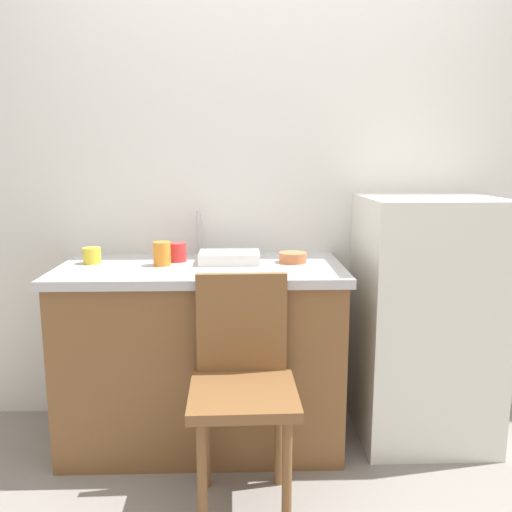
# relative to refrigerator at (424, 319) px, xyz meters

# --- Properties ---
(back_wall) EXTENTS (4.80, 0.10, 2.63)m
(back_wall) POSITION_rel_refrigerator_xyz_m (-0.75, 0.33, 0.74)
(back_wall) COLOR silver
(back_wall) RESTS_ON ground_plane
(cabinet_base) EXTENTS (1.25, 0.60, 0.81)m
(cabinet_base) POSITION_rel_refrigerator_xyz_m (-1.05, -0.02, -0.17)
(cabinet_base) COLOR brown
(cabinet_base) RESTS_ON ground_plane
(countertop) EXTENTS (1.29, 0.64, 0.04)m
(countertop) POSITION_rel_refrigerator_xyz_m (-1.05, -0.02, 0.25)
(countertop) COLOR #B7B7BC
(countertop) RESTS_ON cabinet_base
(faucet) EXTENTS (0.02, 0.02, 0.22)m
(faucet) POSITION_rel_refrigerator_xyz_m (-1.08, 0.23, 0.38)
(faucet) COLOR #B7B7BC
(faucet) RESTS_ON countertop
(refrigerator) EXTENTS (0.61, 0.56, 1.16)m
(refrigerator) POSITION_rel_refrigerator_xyz_m (0.00, 0.00, 0.00)
(refrigerator) COLOR silver
(refrigerator) RESTS_ON ground_plane
(chair) EXTENTS (0.41, 0.41, 0.89)m
(chair) POSITION_rel_refrigerator_xyz_m (-0.87, -0.49, -0.08)
(chair) COLOR brown
(chair) RESTS_ON ground_plane
(dish_tray) EXTENTS (0.28, 0.20, 0.05)m
(dish_tray) POSITION_rel_refrigerator_xyz_m (-0.92, 0.04, 0.30)
(dish_tray) COLOR white
(dish_tray) RESTS_ON countertop
(terracotta_bowl) EXTENTS (0.13, 0.13, 0.05)m
(terracotta_bowl) POSITION_rel_refrigerator_xyz_m (-0.63, 0.03, 0.30)
(terracotta_bowl) COLOR #C67042
(terracotta_bowl) RESTS_ON countertop
(cup_orange) EXTENTS (0.08, 0.08, 0.11)m
(cup_orange) POSITION_rel_refrigerator_xyz_m (-1.23, -0.02, 0.33)
(cup_orange) COLOR orange
(cup_orange) RESTS_ON countertop
(cup_red) EXTENTS (0.08, 0.08, 0.09)m
(cup_red) POSITION_rel_refrigerator_xyz_m (-1.17, 0.07, 0.32)
(cup_red) COLOR red
(cup_red) RESTS_ON countertop
(cup_yellow) EXTENTS (0.08, 0.08, 0.07)m
(cup_yellow) POSITION_rel_refrigerator_xyz_m (-1.56, 0.04, 0.31)
(cup_yellow) COLOR yellow
(cup_yellow) RESTS_ON countertop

